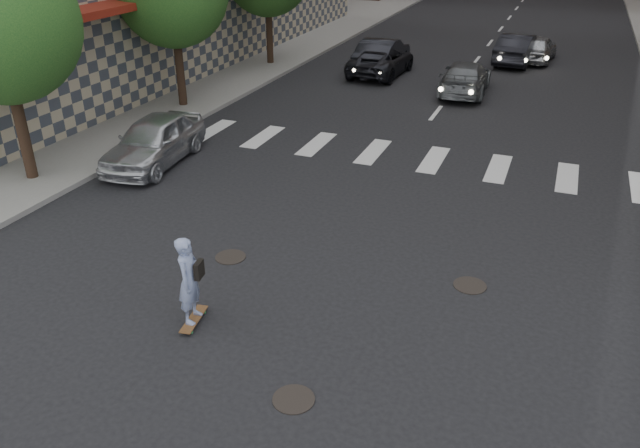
# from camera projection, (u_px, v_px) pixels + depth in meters

# --- Properties ---
(ground) EXTENTS (160.00, 160.00, 0.00)m
(ground) POSITION_uv_depth(u_px,v_px,m) (289.00, 303.00, 12.60)
(ground) COLOR black
(ground) RESTS_ON ground
(sidewalk_left) EXTENTS (13.00, 80.00, 0.15)m
(sidewalk_left) POSITION_uv_depth(u_px,v_px,m) (195.00, 52.00, 33.88)
(sidewalk_left) COLOR gray
(sidewalk_left) RESTS_ON ground
(tree_a) EXTENTS (4.20, 4.20, 6.60)m
(tree_a) POSITION_uv_depth(u_px,v_px,m) (2.00, 15.00, 16.18)
(tree_a) COLOR #382619
(tree_a) RESTS_ON sidewalk_left
(manhole_a) EXTENTS (0.70, 0.70, 0.02)m
(manhole_a) POSITION_uv_depth(u_px,v_px,m) (294.00, 399.00, 10.14)
(manhole_a) COLOR black
(manhole_a) RESTS_ON ground
(manhole_b) EXTENTS (0.70, 0.70, 0.02)m
(manhole_b) POSITION_uv_depth(u_px,v_px,m) (230.00, 257.00, 14.25)
(manhole_b) COLOR black
(manhole_b) RESTS_ON ground
(manhole_c) EXTENTS (0.70, 0.70, 0.02)m
(manhole_c) POSITION_uv_depth(u_px,v_px,m) (470.00, 285.00, 13.18)
(manhole_c) COLOR black
(manhole_c) RESTS_ON ground
(skateboarder) EXTENTS (0.52, 0.95, 1.85)m
(skateboarder) POSITION_uv_depth(u_px,v_px,m) (190.00, 280.00, 11.57)
(skateboarder) COLOR brown
(skateboarder) RESTS_ON ground
(silver_sedan) EXTENTS (2.17, 4.50, 1.48)m
(silver_sedan) POSITION_uv_depth(u_px,v_px,m) (154.00, 141.00, 19.14)
(silver_sedan) COLOR silver
(silver_sedan) RESTS_ON ground
(traffic_car_a) EXTENTS (1.66, 4.72, 1.55)m
(traffic_car_a) POSITION_uv_depth(u_px,v_px,m) (382.00, 54.00, 30.12)
(traffic_car_a) COLOR black
(traffic_car_a) RESTS_ON ground
(traffic_car_b) EXTENTS (2.07, 4.67, 1.33)m
(traffic_car_b) POSITION_uv_depth(u_px,v_px,m) (465.00, 78.00, 26.48)
(traffic_car_b) COLOR slate
(traffic_car_b) RESTS_ON ground
(traffic_car_c) EXTENTS (2.36, 4.75, 1.29)m
(traffic_car_c) POSITION_uv_depth(u_px,v_px,m) (381.00, 61.00, 29.40)
(traffic_car_c) COLOR black
(traffic_car_c) RESTS_ON ground
(traffic_car_d) EXTENTS (1.95, 4.08, 1.35)m
(traffic_car_d) POSITION_uv_depth(u_px,v_px,m) (537.00, 48.00, 31.97)
(traffic_car_d) COLOR #A8ABAF
(traffic_car_d) RESTS_ON ground
(traffic_car_e) EXTENTS (1.98, 4.65, 1.49)m
(traffic_car_e) POSITION_uv_depth(u_px,v_px,m) (517.00, 49.00, 31.51)
(traffic_car_e) COLOR black
(traffic_car_e) RESTS_ON ground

